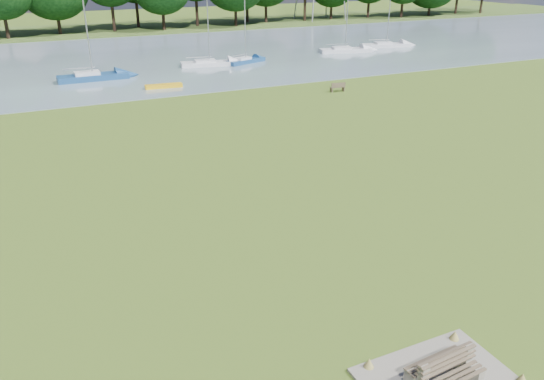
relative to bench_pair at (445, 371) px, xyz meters
name	(u,v)px	position (x,y,z in m)	size (l,w,h in m)	color
ground	(248,197)	(0.00, 14.00, -0.53)	(220.00, 220.00, 0.00)	#587128
river	(108,61)	(0.00, 56.00, -0.53)	(220.00, 40.00, 0.10)	slate
far_bank	(77,32)	(0.00, 86.00, -0.53)	(220.00, 20.00, 0.40)	#4C6626
bench_pair	(445,371)	(0.00, 0.00, 0.00)	(2.05, 1.30, 1.06)	gray
riverbank_bench	(338,87)	(16.02, 31.62, -0.11)	(1.39, 0.54, 0.84)	brown
kayak	(164,86)	(2.34, 39.57, -0.31)	(3.36, 0.78, 0.34)	#ECB012
sailboat_0	(345,49)	(28.14, 49.68, -0.06)	(6.75, 3.30, 7.96)	silver
sailboat_1	(386,44)	(35.43, 50.97, -0.07)	(6.52, 3.12, 8.08)	silver
sailboat_2	(209,62)	(9.66, 48.20, -0.08)	(6.53, 2.91, 7.64)	silver
sailboat_3	(92,75)	(-3.08, 45.77, 0.03)	(6.63, 1.99, 8.13)	navy
sailboat_7	(245,59)	(13.88, 47.95, -0.06)	(5.11, 3.12, 6.78)	navy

